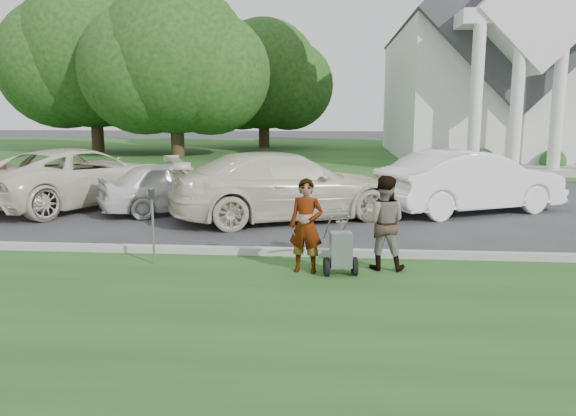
# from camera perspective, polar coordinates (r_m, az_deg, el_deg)

# --- Properties ---
(ground) EXTENTS (120.00, 120.00, 0.00)m
(ground) POSITION_cam_1_polar(r_m,az_deg,el_deg) (10.08, -0.89, -5.69)
(ground) COLOR #333335
(ground) RESTS_ON ground
(grass_strip) EXTENTS (80.00, 7.00, 0.01)m
(grass_strip) POSITION_cam_1_polar(r_m,az_deg,el_deg) (7.26, -3.24, -12.07)
(grass_strip) COLOR #204718
(grass_strip) RESTS_ON ground
(church_lawn) EXTENTS (80.00, 30.00, 0.01)m
(church_lawn) POSITION_cam_1_polar(r_m,az_deg,el_deg) (36.77, 3.22, 5.80)
(church_lawn) COLOR #204718
(church_lawn) RESTS_ON ground
(curb) EXTENTS (80.00, 0.18, 0.15)m
(curb) POSITION_cam_1_polar(r_m,az_deg,el_deg) (10.59, -0.60, -4.49)
(curb) COLOR #9E9E93
(curb) RESTS_ON ground
(church) EXTENTS (9.19, 19.00, 24.10)m
(church) POSITION_cam_1_polar(r_m,az_deg,el_deg) (33.90, 19.08, 14.97)
(church) COLOR white
(church) RESTS_ON ground
(tree_left) EXTENTS (10.63, 8.40, 9.71)m
(tree_left) POSITION_cam_1_polar(r_m,az_deg,el_deg) (32.97, -11.44, 14.01)
(tree_left) COLOR #332316
(tree_left) RESTS_ON ground
(tree_far) EXTENTS (11.64, 9.20, 10.73)m
(tree_far) POSITION_cam_1_polar(r_m,az_deg,el_deg) (37.85, -19.20, 14.02)
(tree_far) COLOR #332316
(tree_far) RESTS_ON ground
(tree_back) EXTENTS (9.61, 7.60, 8.89)m
(tree_back) POSITION_cam_1_polar(r_m,az_deg,el_deg) (40.00, -2.50, 12.92)
(tree_back) COLOR #332316
(tree_back) RESTS_ON ground
(striping_cart) EXTENTS (0.61, 1.12, 1.00)m
(striping_cart) POSITION_cam_1_polar(r_m,az_deg,el_deg) (9.31, 5.36, -4.34)
(striping_cart) COLOR black
(striping_cart) RESTS_ON ground
(person_left) EXTENTS (0.64, 0.49, 1.59)m
(person_left) POSITION_cam_1_polar(r_m,az_deg,el_deg) (9.37, 1.86, -1.92)
(person_left) COLOR #999999
(person_left) RESTS_ON ground
(person_right) EXTENTS (0.85, 0.69, 1.62)m
(person_right) POSITION_cam_1_polar(r_m,az_deg,el_deg) (9.69, 9.65, -1.56)
(person_right) COLOR #999999
(person_right) RESTS_ON ground
(parking_meter_near) EXTENTS (0.10, 0.09, 1.38)m
(parking_meter_near) POSITION_cam_1_polar(r_m,az_deg,el_deg) (10.11, -13.59, -0.87)
(parking_meter_near) COLOR gray
(parking_meter_near) RESTS_ON ground
(car_a) EXTENTS (5.18, 6.49, 1.64)m
(car_a) POSITION_cam_1_polar(r_m,az_deg,el_deg) (17.04, -20.27, 2.99)
(car_a) COLOR beige
(car_a) RESTS_ON ground
(car_b) EXTENTS (4.30, 3.52, 1.38)m
(car_b) POSITION_cam_1_polar(r_m,az_deg,el_deg) (15.28, -11.22, 2.18)
(car_b) COLOR silver
(car_b) RESTS_ON ground
(car_c) EXTENTS (6.24, 4.42, 1.68)m
(car_c) POSITION_cam_1_polar(r_m,az_deg,el_deg) (13.95, -0.19, 2.25)
(car_c) COLOR beige
(car_c) RESTS_ON ground
(car_d) EXTENTS (5.28, 3.72, 1.65)m
(car_d) POSITION_cam_1_polar(r_m,az_deg,el_deg) (15.67, 18.10, 2.57)
(car_d) COLOR white
(car_d) RESTS_ON ground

